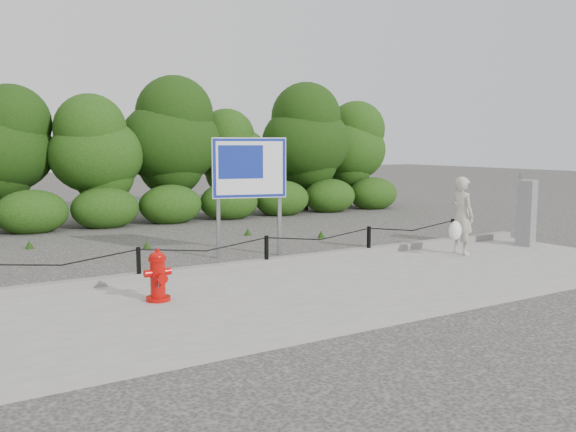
{
  "coord_description": "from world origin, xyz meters",
  "views": [
    {
      "loc": [
        -5.64,
        -10.03,
        2.42
      ],
      "look_at": [
        0.61,
        0.2,
        1.0
      ],
      "focal_mm": 38.0,
      "sensor_mm": 36.0,
      "label": 1
    }
  ],
  "objects_px": {
    "advertising_sign": "(249,173)",
    "pedestrian": "(462,216)",
    "fire_hydrant": "(158,276)",
    "utility_cabinet": "(526,213)"
  },
  "relations": [
    {
      "from": "fire_hydrant",
      "to": "advertising_sign",
      "type": "bearing_deg",
      "value": 41.4
    },
    {
      "from": "fire_hydrant",
      "to": "utility_cabinet",
      "type": "distance_m",
      "value": 9.07
    },
    {
      "from": "utility_cabinet",
      "to": "advertising_sign",
      "type": "relative_size",
      "value": 0.65
    },
    {
      "from": "pedestrian",
      "to": "advertising_sign",
      "type": "relative_size",
      "value": 0.65
    },
    {
      "from": "fire_hydrant",
      "to": "utility_cabinet",
      "type": "bearing_deg",
      "value": 1.41
    },
    {
      "from": "pedestrian",
      "to": "advertising_sign",
      "type": "bearing_deg",
      "value": 61.3
    },
    {
      "from": "utility_cabinet",
      "to": "advertising_sign",
      "type": "height_order",
      "value": "advertising_sign"
    },
    {
      "from": "fire_hydrant",
      "to": "advertising_sign",
      "type": "height_order",
      "value": "advertising_sign"
    },
    {
      "from": "utility_cabinet",
      "to": "advertising_sign",
      "type": "bearing_deg",
      "value": 134.5
    },
    {
      "from": "advertising_sign",
      "to": "pedestrian",
      "type": "bearing_deg",
      "value": -17.05
    }
  ]
}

